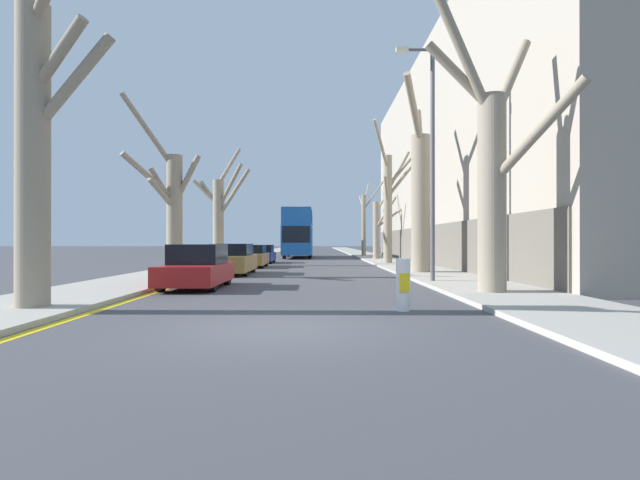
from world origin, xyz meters
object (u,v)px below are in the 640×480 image
double_decker_bus (298,231)px  lamp_post (430,152)px  street_tree_left_0 (36,143)px  street_tree_left_2 (220,214)px  street_tree_right_3 (378,227)px  street_tree_right_2 (389,202)px  parked_car_1 (232,260)px  street_tree_right_4 (364,221)px  street_tree_left_1 (171,206)px  parked_car_2 (250,256)px  traffic_bollard (403,285)px  street_tree_right_1 (420,195)px  street_tree_right_0 (492,173)px  parked_car_3 (261,254)px  parked_car_0 (197,267)px

double_decker_bus → lamp_post: 29.94m
street_tree_left_0 → street_tree_left_2: size_ratio=1.03×
street_tree_left_0 → street_tree_right_3: 31.98m
street_tree_left_2 → lamp_post: size_ratio=0.90×
street_tree_right_2 → parked_car_1: (-8.71, -9.59, -3.47)m
street_tree_left_2 → street_tree_right_4: street_tree_right_4 is taller
street_tree_left_1 → double_decker_bus: size_ratio=0.68×
parked_car_1 → parked_car_2: bearing=90.0°
street_tree_right_2 → parked_car_1: 13.41m
street_tree_right_2 → street_tree_left_0: bearing=-116.2°
parked_car_2 → parked_car_1: bearing=-90.0°
traffic_bollard → street_tree_left_2: bearing=111.4°
street_tree_right_2 → double_decker_bus: (-6.49, 14.40, -1.64)m
parked_car_2 → traffic_bollard: (5.85, -18.57, -0.06)m
street_tree_right_1 → traffic_bollard: 12.90m
street_tree_right_1 → parked_car_1: (-8.76, 0.05, -3.03)m
traffic_bollard → parked_car_1: bearing=115.6°
double_decker_bus → parked_car_2: size_ratio=2.74×
street_tree_right_0 → street_tree_right_1: 9.19m
street_tree_right_2 → traffic_bollard: (-2.86, -21.81, -3.58)m
street_tree_right_1 → street_tree_left_1: bearing=-170.1°
street_tree_right_1 → parked_car_2: bearing=143.9°
street_tree_right_1 → parked_car_2: size_ratio=2.09×
street_tree_left_2 → parked_car_3: 5.18m
street_tree_left_1 → parked_car_2: size_ratio=1.85×
street_tree_right_0 → lamp_post: (-0.84, 3.95, 1.30)m
parked_car_1 → parked_car_0: bearing=-90.0°
street_tree_left_1 → street_tree_right_0: 13.28m
street_tree_right_0 → parked_car_0: 9.63m
parked_car_2 → lamp_post: size_ratio=0.48×
parked_car_0 → lamp_post: lamp_post is taller
lamp_post → street_tree_right_0: bearing=-78.0°
traffic_bollard → street_tree_left_1: bearing=128.3°
street_tree_right_3 → lamp_post: (-0.96, -22.89, 2.04)m
street_tree_left_1 → street_tree_left_2: size_ratio=0.99×
parked_car_0 → lamp_post: size_ratio=0.48×
street_tree_right_2 → traffic_bollard: 22.29m
lamp_post → street_tree_left_0: bearing=-145.0°
parked_car_0 → street_tree_right_1: bearing=37.3°
street_tree_right_1 → lamp_post: street_tree_right_1 is taller
parked_car_2 → lamp_post: (8.02, -11.64, 4.12)m
street_tree_left_2 → parked_car_0: bearing=-81.7°
street_tree_right_3 → parked_car_3: bearing=-148.9°
street_tree_right_2 → street_tree_right_4: (0.01, 17.01, -0.54)m
street_tree_left_1 → street_tree_right_1: 11.19m
street_tree_right_4 → parked_car_0: (-8.72, -33.34, -2.94)m
street_tree_right_3 → traffic_bollard: (-3.14, -29.82, -2.14)m
street_tree_right_1 → traffic_bollard: (-2.91, -12.17, -3.13)m
traffic_bollard → street_tree_right_2: bearing=82.5°
street_tree_left_1 → street_tree_right_3: size_ratio=1.26×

